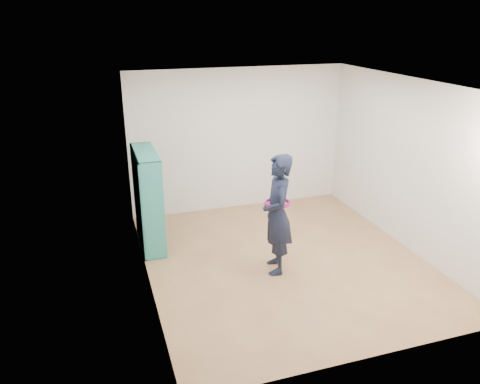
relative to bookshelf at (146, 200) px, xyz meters
name	(u,v)px	position (x,y,z in m)	size (l,w,h in m)	color
floor	(284,260)	(1.85, -1.17, -0.75)	(4.50, 4.50, 0.00)	#986745
ceiling	(291,84)	(1.85, -1.17, 1.85)	(4.50, 4.50, 0.00)	white
wall_left	(143,194)	(-0.15, -1.17, 0.55)	(0.02, 4.50, 2.60)	white
wall_right	(408,165)	(3.85, -1.17, 0.55)	(0.02, 4.50, 2.60)	white
wall_back	(239,140)	(1.85, 1.08, 0.55)	(4.00, 0.02, 2.60)	white
wall_front	(379,251)	(1.85, -3.42, 0.55)	(4.00, 0.02, 2.60)	white
bookshelf	(146,200)	(0.00, 0.00, 0.00)	(0.33, 1.15, 1.53)	teal
person	(277,214)	(1.63, -1.37, 0.12)	(0.54, 0.70, 1.72)	black
smartphone	(266,205)	(1.50, -1.25, 0.23)	(0.01, 0.11, 0.13)	silver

